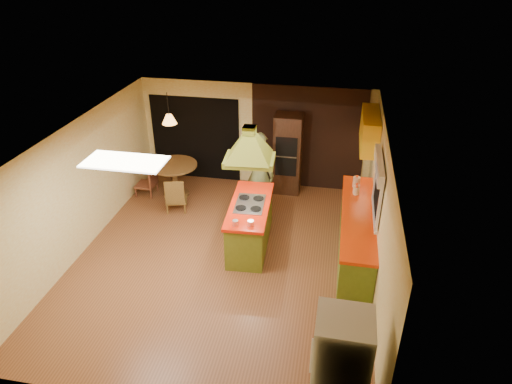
% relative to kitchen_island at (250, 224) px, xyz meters
% --- Properties ---
extents(ground, '(6.50, 6.50, 0.00)m').
position_rel_kitchen_island_xyz_m(ground, '(-0.41, -0.54, -0.47)').
color(ground, brown).
rests_on(ground, ground).
extents(room_walls, '(5.50, 6.50, 6.50)m').
position_rel_kitchen_island_xyz_m(room_walls, '(-0.41, -0.54, 0.78)').
color(room_walls, '#F7EDB1').
rests_on(room_walls, ground).
extents(ceiling_plane, '(6.50, 6.50, 0.00)m').
position_rel_kitchen_island_xyz_m(ceiling_plane, '(-0.41, -0.54, 2.03)').
color(ceiling_plane, silver).
rests_on(ceiling_plane, room_walls).
extents(brick_panel, '(2.64, 0.03, 2.50)m').
position_rel_kitchen_island_xyz_m(brick_panel, '(0.84, 2.69, 0.78)').
color(brick_panel, '#381E14').
rests_on(brick_panel, ground).
extents(nook_opening, '(2.20, 0.03, 2.10)m').
position_rel_kitchen_island_xyz_m(nook_opening, '(-1.91, 2.69, 0.58)').
color(nook_opening, black).
rests_on(nook_opening, ground).
extents(right_counter, '(0.62, 3.05, 0.92)m').
position_rel_kitchen_island_xyz_m(right_counter, '(2.04, 0.06, -0.01)').
color(right_counter, olive).
rests_on(right_counter, ground).
extents(upper_cabinets, '(0.34, 1.40, 0.70)m').
position_rel_kitchen_island_xyz_m(upper_cabinets, '(2.16, 1.66, 1.48)').
color(upper_cabinets, yellow).
rests_on(upper_cabinets, room_walls).
extents(window_right, '(0.12, 1.35, 1.06)m').
position_rel_kitchen_island_xyz_m(window_right, '(2.28, -0.14, 1.30)').
color(window_right, black).
rests_on(window_right, room_walls).
extents(fluor_panel, '(1.20, 0.60, 0.03)m').
position_rel_kitchen_island_xyz_m(fluor_panel, '(-1.51, -1.74, 2.01)').
color(fluor_panel, white).
rests_on(fluor_panel, ceiling_plane).
extents(kitchen_island, '(0.85, 1.90, 0.94)m').
position_rel_kitchen_island_xyz_m(kitchen_island, '(0.00, 0.00, 0.00)').
color(kitchen_island, olive).
rests_on(kitchen_island, ground).
extents(range_hood, '(0.94, 0.71, 0.78)m').
position_rel_kitchen_island_xyz_m(range_hood, '(-0.00, -0.00, 1.79)').
color(range_hood, olive).
rests_on(range_hood, ceiling_plane).
extents(man, '(0.80, 0.66, 1.89)m').
position_rel_kitchen_island_xyz_m(man, '(-0.05, 1.28, 0.48)').
color(man, brown).
rests_on(man, ground).
extents(refrigerator, '(0.67, 0.64, 1.62)m').
position_rel_kitchen_island_xyz_m(refrigerator, '(1.80, -3.44, 0.34)').
color(refrigerator, silver).
rests_on(refrigerator, ground).
extents(wall_oven, '(0.63, 0.60, 1.91)m').
position_rel_kitchen_island_xyz_m(wall_oven, '(0.42, 2.41, 0.49)').
color(wall_oven, '#3F2314').
rests_on(wall_oven, ground).
extents(dining_table, '(1.08, 1.08, 0.81)m').
position_rel_kitchen_island_xyz_m(dining_table, '(-2.14, 1.67, 0.10)').
color(dining_table, brown).
rests_on(dining_table, ground).
extents(chair_left, '(0.45, 0.45, 0.80)m').
position_rel_kitchen_island_xyz_m(chair_left, '(-2.84, 1.57, -0.07)').
color(chair_left, brown).
rests_on(chair_left, ground).
extents(chair_near, '(0.54, 0.54, 0.81)m').
position_rel_kitchen_island_xyz_m(chair_near, '(-1.89, 1.02, -0.07)').
color(chair_near, brown).
rests_on(chair_near, ground).
extents(pendant_lamp, '(0.40, 0.40, 0.21)m').
position_rel_kitchen_island_xyz_m(pendant_lamp, '(-2.14, 1.67, 1.43)').
color(pendant_lamp, '#FF9E3F').
rests_on(pendant_lamp, ceiling_plane).
extents(canister_large, '(0.17, 0.17, 0.22)m').
position_rel_kitchen_island_xyz_m(canister_large, '(1.99, 1.11, 0.56)').
color(canister_large, beige).
rests_on(canister_large, right_counter).
extents(canister_medium, '(0.13, 0.13, 0.18)m').
position_rel_kitchen_island_xyz_m(canister_medium, '(1.99, 0.85, 0.54)').
color(canister_medium, beige).
rests_on(canister_medium, right_counter).
extents(canister_small, '(0.12, 0.12, 0.15)m').
position_rel_kitchen_island_xyz_m(canister_small, '(1.99, 0.79, 0.53)').
color(canister_small, beige).
rests_on(canister_small, right_counter).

